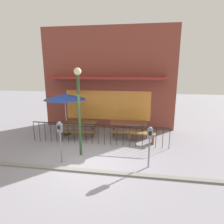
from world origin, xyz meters
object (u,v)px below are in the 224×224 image
object	(u,v)px
picnic_table_right	(128,125)
parking_meter_near	(150,136)
parking_meter_far	(60,131)
patio_bench	(141,135)
picnic_table_left	(79,125)
street_lamp	(79,99)
patio_umbrella	(65,97)

from	to	relation	value
picnic_table_right	parking_meter_near	xyz separation A→B (m)	(0.94, -2.94, 0.56)
parking_meter_far	patio_bench	bearing A→B (deg)	39.58
picnic_table_left	parking_meter_near	bearing A→B (deg)	-37.19
patio_bench	parking_meter_far	size ratio (longest dim) A/B	0.90
picnic_table_right	street_lamp	size ratio (longest dim) A/B	0.55
patio_bench	picnic_table_right	bearing A→B (deg)	136.48
picnic_table_right	patio_bench	xyz separation A→B (m)	(0.66, -0.63, -0.26)
patio_bench	parking_meter_far	world-z (taller)	parking_meter_far
picnic_table_left	parking_meter_near	distance (m)	4.38
patio_umbrella	street_lamp	world-z (taller)	street_lamp
parking_meter_near	street_lamp	xyz separation A→B (m)	(-2.70, 0.58, 1.15)
patio_umbrella	patio_bench	world-z (taller)	patio_umbrella
patio_bench	patio_umbrella	bearing A→B (deg)	173.25
picnic_table_right	patio_bench	bearing A→B (deg)	-43.52
patio_umbrella	parking_meter_near	world-z (taller)	patio_umbrella
picnic_table_left	patio_umbrella	world-z (taller)	patio_umbrella
picnic_table_right	parking_meter_near	distance (m)	3.14
picnic_table_left	street_lamp	xyz separation A→B (m)	(0.76, -2.05, 1.71)
street_lamp	parking_meter_far	bearing A→B (deg)	-126.63
picnic_table_right	picnic_table_left	bearing A→B (deg)	-172.93
parking_meter_far	parking_meter_near	bearing A→B (deg)	2.26
picnic_table_right	parking_meter_far	world-z (taller)	parking_meter_far
parking_meter_near	street_lamp	distance (m)	2.99
picnic_table_right	parking_meter_near	world-z (taller)	parking_meter_near
picnic_table_left	parking_meter_near	world-z (taller)	parking_meter_near
parking_meter_near	parking_meter_far	distance (m)	3.22
patio_umbrella	parking_meter_near	xyz separation A→B (m)	(4.18, -2.77, -0.87)
picnic_table_left	picnic_table_right	bearing A→B (deg)	7.07
picnic_table_left	street_lamp	distance (m)	2.77
patio_umbrella	parking_meter_far	bearing A→B (deg)	-71.66
picnic_table_right	patio_bench	size ratio (longest dim) A/B	1.34
picnic_table_right	patio_umbrella	bearing A→B (deg)	-177.03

